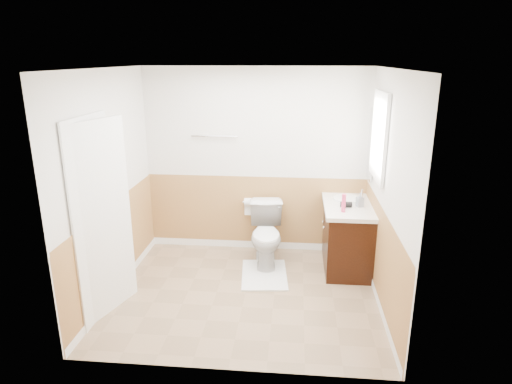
# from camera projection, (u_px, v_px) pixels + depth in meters

# --- Properties ---
(floor) EXTENTS (3.00, 3.00, 0.00)m
(floor) POSITION_uv_depth(u_px,v_px,m) (245.00, 293.00, 5.07)
(floor) COLOR #8C7051
(floor) RESTS_ON ground
(ceiling) EXTENTS (3.00, 3.00, 0.00)m
(ceiling) POSITION_uv_depth(u_px,v_px,m) (244.00, 68.00, 4.33)
(ceiling) COLOR white
(ceiling) RESTS_ON floor
(wall_back) EXTENTS (3.00, 0.00, 3.00)m
(wall_back) POSITION_uv_depth(u_px,v_px,m) (256.00, 162.00, 5.94)
(wall_back) COLOR silver
(wall_back) RESTS_ON floor
(wall_front) EXTENTS (3.00, 0.00, 3.00)m
(wall_front) POSITION_uv_depth(u_px,v_px,m) (225.00, 237.00, 3.46)
(wall_front) COLOR silver
(wall_front) RESTS_ON floor
(wall_left) EXTENTS (0.00, 3.00, 3.00)m
(wall_left) POSITION_uv_depth(u_px,v_px,m) (109.00, 186.00, 4.83)
(wall_left) COLOR silver
(wall_left) RESTS_ON floor
(wall_right) EXTENTS (0.00, 3.00, 3.00)m
(wall_right) POSITION_uv_depth(u_px,v_px,m) (388.00, 194.00, 4.57)
(wall_right) COLOR silver
(wall_right) RESTS_ON floor
(wainscot_back) EXTENTS (3.00, 0.00, 3.00)m
(wainscot_back) POSITION_uv_depth(u_px,v_px,m) (256.00, 214.00, 6.15)
(wainscot_back) COLOR #AF7846
(wainscot_back) RESTS_ON floor
(wainscot_front) EXTENTS (3.00, 0.00, 3.00)m
(wainscot_front) POSITION_uv_depth(u_px,v_px,m) (227.00, 319.00, 3.70)
(wainscot_front) COLOR #AF7846
(wainscot_front) RESTS_ON floor
(wainscot_left) EXTENTS (0.00, 2.60, 2.60)m
(wainscot_left) POSITION_uv_depth(u_px,v_px,m) (117.00, 249.00, 5.05)
(wainscot_left) COLOR #AF7846
(wainscot_left) RESTS_ON floor
(wainscot_right) EXTENTS (0.00, 2.60, 2.60)m
(wainscot_right) POSITION_uv_depth(u_px,v_px,m) (381.00, 259.00, 4.79)
(wainscot_right) COLOR #AF7846
(wainscot_right) RESTS_ON floor
(toilet) EXTENTS (0.51, 0.81, 0.79)m
(toilet) POSITION_uv_depth(u_px,v_px,m) (266.00, 235.00, 5.71)
(toilet) COLOR silver
(toilet) RESTS_ON floor
(bath_mat) EXTENTS (0.62, 0.85, 0.02)m
(bath_mat) POSITION_uv_depth(u_px,v_px,m) (264.00, 275.00, 5.48)
(bath_mat) COLOR white
(bath_mat) RESTS_ON floor
(vanity_cabinet) EXTENTS (0.55, 1.10, 0.80)m
(vanity_cabinet) POSITION_uv_depth(u_px,v_px,m) (346.00, 236.00, 5.66)
(vanity_cabinet) COLOR black
(vanity_cabinet) RESTS_ON floor
(vanity_knob_left) EXTENTS (0.03, 0.03, 0.03)m
(vanity_knob_left) POSITION_uv_depth(u_px,v_px,m) (324.00, 227.00, 5.55)
(vanity_knob_left) COLOR silver
(vanity_knob_left) RESTS_ON vanity_cabinet
(vanity_knob_right) EXTENTS (0.03, 0.03, 0.03)m
(vanity_knob_right) POSITION_uv_depth(u_px,v_px,m) (323.00, 222.00, 5.74)
(vanity_knob_right) COLOR silver
(vanity_knob_right) RESTS_ON vanity_cabinet
(countertop) EXTENTS (0.60, 1.15, 0.05)m
(countertop) POSITION_uv_depth(u_px,v_px,m) (348.00, 205.00, 5.54)
(countertop) COLOR white
(countertop) RESTS_ON vanity_cabinet
(sink_basin) EXTENTS (0.36, 0.36, 0.02)m
(sink_basin) POSITION_uv_depth(u_px,v_px,m) (347.00, 199.00, 5.67)
(sink_basin) COLOR white
(sink_basin) RESTS_ON countertop
(faucet) EXTENTS (0.02, 0.02, 0.14)m
(faucet) POSITION_uv_depth(u_px,v_px,m) (362.00, 195.00, 5.63)
(faucet) COLOR silver
(faucet) RESTS_ON countertop
(lotion_bottle) EXTENTS (0.05, 0.05, 0.22)m
(lotion_bottle) POSITION_uv_depth(u_px,v_px,m) (344.00, 203.00, 5.18)
(lotion_bottle) COLOR #DC3967
(lotion_bottle) RESTS_ON countertop
(soap_dispenser) EXTENTS (0.10, 0.10, 0.17)m
(soap_dispenser) POSITION_uv_depth(u_px,v_px,m) (360.00, 200.00, 5.38)
(soap_dispenser) COLOR gray
(soap_dispenser) RESTS_ON countertop
(hair_dryer_body) EXTENTS (0.14, 0.07, 0.07)m
(hair_dryer_body) POSITION_uv_depth(u_px,v_px,m) (346.00, 204.00, 5.37)
(hair_dryer_body) COLOR black
(hair_dryer_body) RESTS_ON countertop
(hair_dryer_handle) EXTENTS (0.03, 0.03, 0.07)m
(hair_dryer_handle) POSITION_uv_depth(u_px,v_px,m) (343.00, 204.00, 5.48)
(hair_dryer_handle) COLOR black
(hair_dryer_handle) RESTS_ON countertop
(mirror_panel) EXTENTS (0.02, 0.35, 0.90)m
(mirror_panel) POSITION_uv_depth(u_px,v_px,m) (371.00, 145.00, 5.53)
(mirror_panel) COLOR silver
(mirror_panel) RESTS_ON wall_right
(window_frame) EXTENTS (0.04, 0.80, 1.00)m
(window_frame) POSITION_uv_depth(u_px,v_px,m) (379.00, 136.00, 4.98)
(window_frame) COLOR white
(window_frame) RESTS_ON wall_right
(window_glass) EXTENTS (0.01, 0.70, 0.90)m
(window_glass) POSITION_uv_depth(u_px,v_px,m) (380.00, 136.00, 4.98)
(window_glass) COLOR white
(window_glass) RESTS_ON wall_right
(door) EXTENTS (0.29, 0.78, 2.04)m
(door) POSITION_uv_depth(u_px,v_px,m) (103.00, 220.00, 4.46)
(door) COLOR white
(door) RESTS_ON wall_left
(door_frame) EXTENTS (0.02, 0.92, 2.10)m
(door_frame) POSITION_uv_depth(u_px,v_px,m) (95.00, 219.00, 4.47)
(door_frame) COLOR white
(door_frame) RESTS_ON wall_left
(door_knob) EXTENTS (0.06, 0.06, 0.06)m
(door_knob) POSITION_uv_depth(u_px,v_px,m) (121.00, 216.00, 4.79)
(door_knob) COLOR silver
(door_knob) RESTS_ON door
(towel_bar) EXTENTS (0.62, 0.02, 0.02)m
(towel_bar) POSITION_uv_depth(u_px,v_px,m) (214.00, 136.00, 5.83)
(towel_bar) COLOR silver
(towel_bar) RESTS_ON wall_back
(tp_holder_bar) EXTENTS (0.14, 0.02, 0.02)m
(tp_holder_bar) POSITION_uv_depth(u_px,v_px,m) (248.00, 202.00, 6.04)
(tp_holder_bar) COLOR silver
(tp_holder_bar) RESTS_ON wall_back
(tp_roll) EXTENTS (0.10, 0.11, 0.11)m
(tp_roll) POSITION_uv_depth(u_px,v_px,m) (248.00, 202.00, 6.04)
(tp_roll) COLOR white
(tp_roll) RESTS_ON tp_holder_bar
(tp_sheet) EXTENTS (0.10, 0.01, 0.16)m
(tp_sheet) POSITION_uv_depth(u_px,v_px,m) (248.00, 210.00, 6.07)
(tp_sheet) COLOR white
(tp_sheet) RESTS_ON tp_roll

